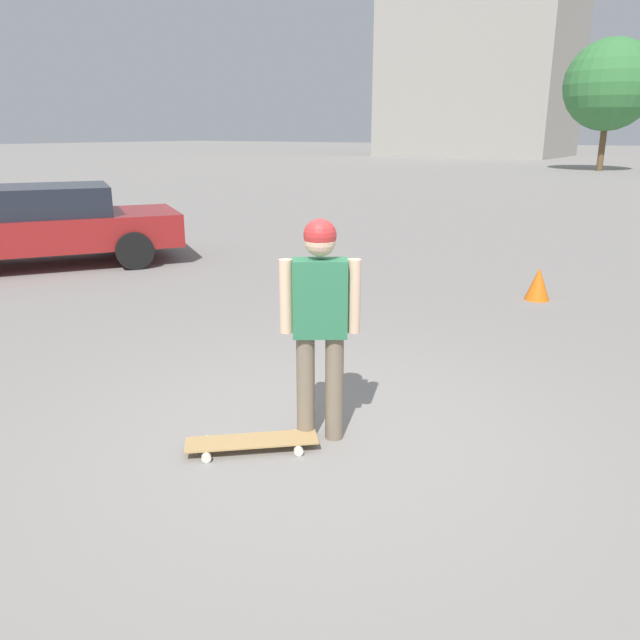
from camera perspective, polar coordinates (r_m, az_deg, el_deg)
ground_plane at (r=4.88m, az=-0.00°, el=-10.68°), size 220.00×220.00×0.00m
person at (r=4.50m, az=-0.00°, el=0.77°), size 0.39×0.50×1.68m
skateboard at (r=4.70m, az=-6.24°, el=-10.99°), size 0.83×0.88×0.08m
car_parked_near at (r=11.88m, az=-23.97°, el=8.00°), size 4.82×4.06×1.37m
tree_distant at (r=41.29m, az=24.98°, el=18.91°), size 5.08×5.08×7.32m
traffic_cone at (r=9.18m, az=19.32°, el=3.15°), size 0.34×0.34×0.46m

